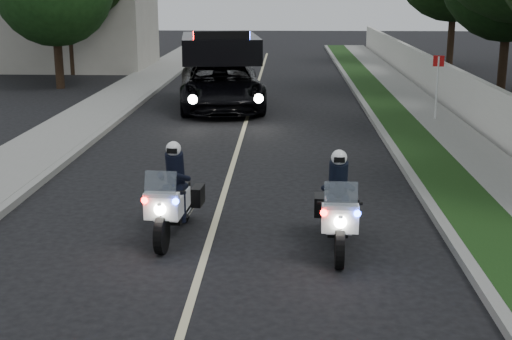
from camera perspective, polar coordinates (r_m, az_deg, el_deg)
The scene contains 19 objects.
ground at distance 11.97m, azimuth -3.83°, elevation -5.83°, with size 120.00×120.00×0.00m, color black.
curb_right at distance 21.72m, azimuth 9.92°, elevation 3.54°, with size 0.20×60.00×0.15m, color gray.
grass_verge at distance 21.82m, azimuth 11.75°, elevation 3.51°, with size 1.20×60.00×0.16m, color #193814.
sidewalk_right at distance 22.07m, azimuth 15.09°, elevation 3.43°, with size 1.40×60.00×0.16m, color gray.
property_wall at distance 22.19m, azimuth 17.73°, elevation 5.07°, with size 0.22×60.00×1.50m, color beige.
curb_left at distance 22.20m, azimuth -11.61°, elevation 3.69°, with size 0.20×60.00×0.15m, color gray.
sidewalk_left at distance 22.49m, azimuth -14.34°, elevation 3.68°, with size 2.00×60.00×0.16m, color gray.
building_far at distance 38.82m, azimuth -14.81°, elevation 13.18°, with size 8.00×6.00×7.00m, color #A8A396.
lane_marking at distance 21.59m, azimuth -0.96°, elevation 3.49°, with size 0.12×50.00×0.01m, color #BFB78C.
police_moto_left at distance 12.29m, azimuth -6.68°, elevation -5.33°, with size 0.68×1.95×1.66m, color white, non-canonical shape.
police_moto_right at distance 11.71m, azimuth 6.60°, elevation -6.36°, with size 0.68×1.94×1.65m, color white, non-canonical shape.
police_suv at distance 25.14m, azimuth -2.86°, elevation 5.06°, with size 2.84×6.14×2.99m, color black.
bicycle at distance 30.36m, azimuth -3.99°, elevation 6.70°, with size 0.66×1.90×0.99m, color black.
cyclist at distance 30.36m, azimuth -3.99°, elevation 6.70°, with size 0.56×0.37×1.55m, color black.
sign_post at distance 22.94m, azimuth 14.35°, elevation 3.69°, with size 0.35×0.35×2.21m, color red, non-canonical shape.
tree_right_c at distance 31.02m, azimuth 19.30°, elevation 6.09°, with size 5.58×5.58×9.31m, color black, non-canonical shape.
tree_right_e at distance 39.96m, azimuth 15.45°, elevation 8.13°, with size 6.60×6.60×11.00m, color black, non-canonical shape.
tree_left_near at distance 31.25m, azimuth -15.63°, elevation 6.43°, with size 4.92×4.92×8.20m, color #194115, non-canonical shape.
tree_left_far at distance 36.11m, azimuth -14.63°, elevation 7.54°, with size 6.70×6.70×11.17m, color #173310, non-canonical shape.
Camera 1 is at (1.28, -11.14, 4.18)m, focal length 49.09 mm.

